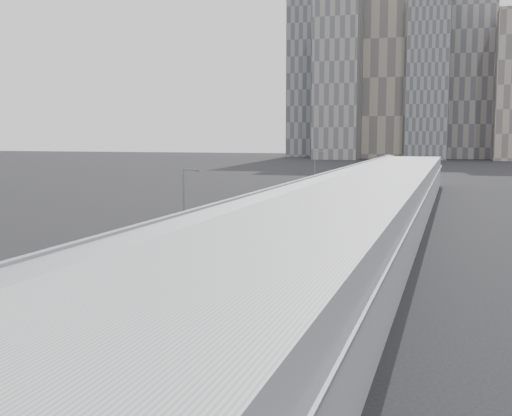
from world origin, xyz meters
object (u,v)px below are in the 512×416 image
at_px(bus_3, 260,226).
at_px(suv, 346,180).
at_px(bus_0, 52,325).
at_px(bus_5, 317,201).
at_px(street_lamp_near, 185,201).
at_px(bus_8, 357,183).
at_px(shipping_container, 315,185).
at_px(bus_1, 160,273).
at_px(bus_9, 366,178).
at_px(street_lamp_far, 316,170).
at_px(bus_4, 300,211).
at_px(bus_6, 336,194).
at_px(bus_7, 347,188).
at_px(bus_2, 224,247).

xyz_separation_m(bus_3, suv, (-4.89, 88.54, -0.82)).
bearing_deg(bus_0, suv, 88.58).
xyz_separation_m(bus_3, bus_5, (0.69, 28.06, 0.10)).
xyz_separation_m(bus_0, street_lamp_near, (-7.05, 33.90, 3.12)).
bearing_deg(bus_8, shipping_container, -153.94).
bearing_deg(bus_1, bus_3, 88.06).
relative_size(bus_8, bus_9, 0.92).
relative_size(bus_5, street_lamp_far, 1.59).
distance_m(bus_5, shipping_container, 39.12).
distance_m(bus_4, bus_9, 68.94).
xyz_separation_m(bus_4, street_lamp_far, (-6.36, 39.71, 3.50)).
height_order(bus_0, bus_3, bus_0).
bearing_deg(street_lamp_far, bus_1, -85.92).
height_order(bus_5, street_lamp_near, street_lamp_near).
bearing_deg(street_lamp_far, bus_3, -84.35).
distance_m(bus_4, bus_6, 26.62).
distance_m(bus_7, suv, 31.92).
height_order(bus_6, bus_9, bus_9).
height_order(bus_2, street_lamp_near, street_lamp_near).
bearing_deg(bus_7, bus_6, -85.17).
relative_size(bus_7, suv, 2.26).
xyz_separation_m(bus_7, street_lamp_near, (-7.01, -62.68, 3.21)).
bearing_deg(bus_8, bus_5, -86.31).
relative_size(bus_3, street_lamp_near, 1.60).
xyz_separation_m(bus_9, street_lamp_near, (-7.08, -90.52, 3.14)).
distance_m(bus_2, suv, 102.63).
distance_m(bus_0, bus_1, 13.50).
relative_size(bus_2, street_lamp_far, 1.57).
bearing_deg(bus_6, bus_9, 89.02).
bearing_deg(shipping_container, bus_3, -79.67).
bearing_deg(bus_8, bus_3, -86.99).
bearing_deg(bus_4, bus_1, -86.77).
xyz_separation_m(bus_2, bus_4, (-0.05, 29.91, -0.09)).
bearing_deg(bus_2, bus_5, 95.51).
xyz_separation_m(bus_6, bus_7, (-0.47, 14.47, -0.04)).
xyz_separation_m(bus_1, bus_8, (0.18, 95.73, -0.14)).
height_order(bus_7, street_lamp_near, street_lamp_near).
height_order(bus_3, bus_6, bus_6).
bearing_deg(bus_4, street_lamp_near, -104.90).
relative_size(bus_5, bus_9, 1.04).
bearing_deg(bus_6, street_lamp_far, 114.80).
relative_size(street_lamp_far, shipping_container, 1.30).
relative_size(bus_2, bus_8, 1.11).
distance_m(bus_4, bus_5, 12.08).
xyz_separation_m(street_lamp_far, shipping_container, (-2.38, 10.53, -3.82)).
height_order(bus_3, bus_7, bus_3).
bearing_deg(bus_3, bus_1, -90.63).
bearing_deg(suv, bus_6, -103.07).
relative_size(bus_7, street_lamp_near, 1.58).
relative_size(bus_5, bus_8, 1.12).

